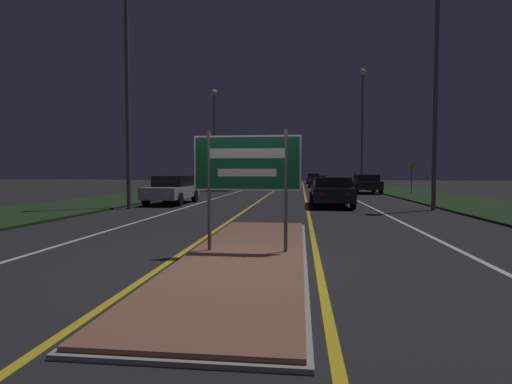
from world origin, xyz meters
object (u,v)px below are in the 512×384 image
Objects in this scene: highway_sign at (247,168)px; streetlight_left_far at (214,126)px; streetlight_right_near at (437,54)px; car_approaching_0 at (172,189)px; car_receding_2 at (318,181)px; streetlight_left_near at (127,72)px; streetlight_right_far at (362,111)px; car_receding_0 at (331,191)px; warning_sign at (412,174)px; car_approaching_1 at (223,182)px; car_receding_3 at (313,178)px; car_approaching_2 at (273,180)px; car_receding_1 at (366,183)px.

highway_sign is 28.28m from streetlight_left_far.
streetlight_right_near is 13.56m from car_approaching_0.
streetlight_left_far reaches higher than car_receding_2.
car_approaching_0 is (-5.51, 12.31, -0.92)m from highway_sign.
streetlight_left_near reaches higher than streetlight_left_far.
streetlight_right_far reaches higher than car_receding_0.
warning_sign is (15.49, 13.59, -4.42)m from streetlight_left_near.
car_approaching_1 is at bearing 42.60° from streetlight_left_far.
car_receding_0 is at bearing -5.08° from car_approaching_0.
warning_sign reaches higher than car_receding_0.
streetlight_right_near is at bearing -52.47° from streetlight_left_far.
highway_sign is 0.50× the size of car_approaching_0.
streetlight_left_far is (-6.57, 27.20, 4.05)m from highway_sign.
streetlight_right_near is 2.04× the size of car_receding_2.
car_receding_3 is (-0.05, 13.82, 0.10)m from car_receding_2.
streetlight_left_near is 24.56m from streetlight_right_far.
car_receding_0 is (8.99, -15.59, -4.99)m from streetlight_left_far.
highway_sign reaches higher than car_receding_2.
car_approaching_0 is (-7.93, 0.71, 0.02)m from car_receding_0.
car_approaching_1 is 15.80m from warning_sign.
streetlight_right_near reaches higher than car_receding_2.
streetlight_right_near reaches higher than warning_sign.
car_receding_0 is at bearing -60.02° from streetlight_left_far.
car_approaching_0 is 1.08× the size of car_approaching_1.
car_approaching_2 is at bearing 106.24° from streetlight_right_near.
streetlight_left_far is 5.08m from car_approaching_1.
car_approaching_0 is (-11.50, -11.66, -0.03)m from car_receding_1.
car_receding_1 is 0.98× the size of car_receding_3.
streetlight_left_near is at bearing -164.73° from car_receding_0.
streetlight_left_far is 1.88× the size of car_receding_3.
streetlight_right_near is (6.57, 10.09, 4.84)m from highway_sign.
car_receding_2 is at bearing 88.97° from car_receding_0.
highway_sign is 0.24× the size of streetlight_right_near.
streetlight_left_near reaches higher than car_receding_0.
car_approaching_2 reaches higher than car_receding_0.
streetlight_left_near is 29.52m from car_receding_2.
car_receding_0 is 13.01m from warning_sign.
streetlight_right_far is at bearing 9.94° from car_approaching_1.
streetlight_right_near is (13.15, -17.11, 0.79)m from streetlight_left_far.
car_approaching_1 is (-12.45, -2.18, -6.49)m from streetlight_right_far.
car_approaching_0 is 1.95× the size of warning_sign.
car_receding_1 is 3.36m from warning_sign.
streetlight_right_far is 21.83m from car_receding_3.
warning_sign is at bearing -70.87° from streetlight_right_far.
highway_sign is 24.72m from car_receding_1.
car_receding_3 is at bearing 77.70° from car_approaching_0.
streetlight_left_far is at bearing -107.18° from car_approaching_2.
streetlight_right_far is 14.21m from car_approaching_1.
car_receding_1 is 0.99× the size of car_approaching_2.
streetlight_right_near reaches higher than car_approaching_0.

